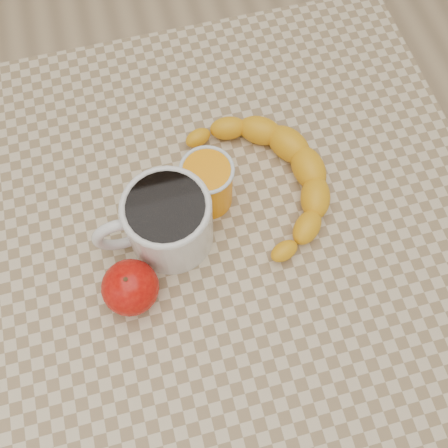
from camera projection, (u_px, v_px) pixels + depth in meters
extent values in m
plane|color=tan|center=(224.00, 333.00, 1.42)|extent=(3.00, 3.00, 0.00)
cube|color=tan|center=(224.00, 235.00, 0.75)|extent=(0.80, 0.80, 0.04)
cube|color=olive|center=(224.00, 247.00, 0.80)|extent=(0.74, 0.74, 0.06)
cylinder|color=olive|center=(439.00, 422.00, 0.99)|extent=(0.05, 0.05, 0.71)
cylinder|color=olive|center=(45.00, 199.00, 1.19)|extent=(0.05, 0.05, 0.71)
cylinder|color=olive|center=(322.00, 136.00, 1.27)|extent=(0.05, 0.05, 0.71)
cylinder|color=silver|center=(169.00, 222.00, 0.68)|extent=(0.12, 0.12, 0.10)
cylinder|color=black|center=(166.00, 208.00, 0.64)|extent=(0.10, 0.10, 0.01)
torus|color=silver|center=(165.00, 206.00, 0.64)|extent=(0.12, 0.12, 0.01)
torus|color=silver|center=(120.00, 235.00, 0.67)|extent=(0.08, 0.02, 0.08)
cylinder|color=orange|center=(208.00, 185.00, 0.71)|extent=(0.07, 0.07, 0.09)
torus|color=silver|center=(207.00, 170.00, 0.67)|extent=(0.08, 0.08, 0.01)
ellipsoid|color=#960505|center=(130.00, 287.00, 0.66)|extent=(0.09, 0.09, 0.07)
cylinder|color=#382311|center=(126.00, 281.00, 0.63)|extent=(0.01, 0.01, 0.01)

